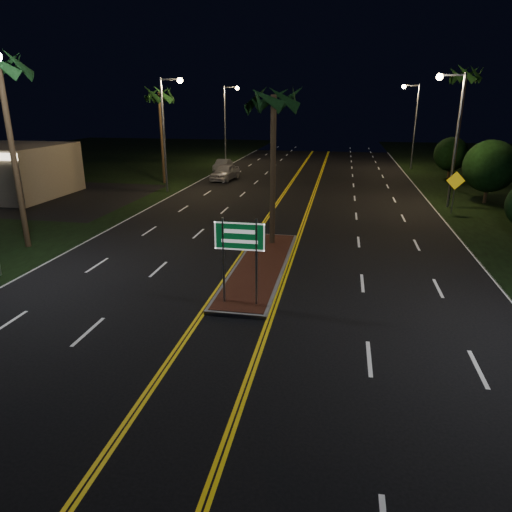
% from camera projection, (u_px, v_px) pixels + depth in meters
% --- Properties ---
extents(ground, '(120.00, 120.00, 0.00)m').
position_uv_depth(ground, '(221.00, 344.00, 14.19)').
color(ground, black).
rests_on(ground, ground).
extents(median_island, '(2.25, 10.25, 0.17)m').
position_uv_depth(median_island, '(260.00, 266.00, 20.68)').
color(median_island, gray).
rests_on(median_island, ground).
extents(highway_sign, '(1.80, 0.08, 3.20)m').
position_uv_depth(highway_sign, '(240.00, 244.00, 16.02)').
color(highway_sign, gray).
rests_on(highway_sign, ground).
extents(streetlight_left_mid, '(1.91, 0.44, 9.00)m').
position_uv_depth(streetlight_left_mid, '(168.00, 122.00, 36.58)').
color(streetlight_left_mid, gray).
rests_on(streetlight_left_mid, ground).
extents(streetlight_left_far, '(1.91, 0.44, 9.00)m').
position_uv_depth(streetlight_left_far, '(228.00, 115.00, 55.20)').
color(streetlight_left_far, gray).
rests_on(streetlight_left_far, ground).
extents(streetlight_right_mid, '(1.91, 0.44, 9.00)m').
position_uv_depth(streetlight_right_mid, '(452.00, 125.00, 31.01)').
color(streetlight_right_mid, gray).
rests_on(streetlight_right_mid, ground).
extents(streetlight_right_far, '(1.91, 0.44, 9.00)m').
position_uv_depth(streetlight_right_far, '(413.00, 117.00, 49.64)').
color(streetlight_right_far, gray).
rests_on(streetlight_right_far, ground).
extents(palm_median, '(2.40, 2.40, 8.30)m').
position_uv_depth(palm_median, '(274.00, 99.00, 21.64)').
color(palm_median, '#382819').
rests_on(palm_median, ground).
extents(palm_left_far, '(2.40, 2.40, 8.80)m').
position_uv_depth(palm_left_far, '(159.00, 95.00, 40.02)').
color(palm_left_far, '#382819').
rests_on(palm_left_far, ground).
extents(palm_right_far, '(2.40, 2.40, 10.30)m').
position_uv_depth(palm_right_far, '(465.00, 76.00, 36.97)').
color(palm_right_far, '#382819').
rests_on(palm_right_far, ground).
extents(shrub_mid, '(3.78, 3.78, 4.62)m').
position_uv_depth(shrub_mid, '(490.00, 166.00, 33.22)').
color(shrub_mid, '#382819').
rests_on(shrub_mid, ground).
extents(shrub_far, '(3.24, 3.24, 3.96)m').
position_uv_depth(shrub_far, '(451.00, 154.00, 44.56)').
color(shrub_far, '#382819').
rests_on(shrub_far, ground).
extents(car_near, '(2.94, 5.56, 1.77)m').
position_uv_depth(car_near, '(225.00, 171.00, 43.96)').
color(car_near, '#B7B7BD').
rests_on(car_near, ground).
extents(car_far, '(1.90, 4.33, 1.44)m').
position_uv_depth(car_far, '(223.00, 164.00, 49.89)').
color(car_far, silver).
rests_on(car_far, ground).
extents(warning_sign, '(1.20, 0.11, 2.85)m').
position_uv_depth(warning_sign, '(455.00, 186.00, 30.11)').
color(warning_sign, gray).
rests_on(warning_sign, ground).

